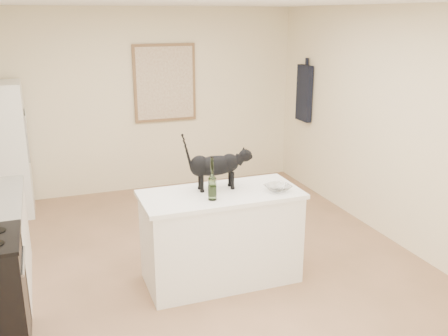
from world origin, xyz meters
The scene contains 14 objects.
floor centered at (0.00, 0.00, 0.00)m, with size 5.50×5.50×0.00m, color #A37657.
ceiling centered at (0.00, 0.00, 2.60)m, with size 5.50×5.50×0.00m, color white.
wall_back centered at (0.00, 2.75, 1.30)m, with size 4.50×4.50×0.00m, color beige.
wall_front centered at (0.00, -2.75, 1.30)m, with size 4.50×4.50×0.00m, color beige.
wall_right centered at (2.25, 0.00, 1.30)m, with size 5.50×5.50×0.00m, color beige.
island_base centered at (0.10, -0.20, 0.43)m, with size 1.44×0.67×0.86m, color white.
island_top centered at (0.10, -0.20, 0.88)m, with size 1.50×0.70×0.04m, color white.
artwork_frame centered at (0.30, 2.72, 1.55)m, with size 0.90×0.03×1.10m, color brown.
artwork_canvas centered at (0.30, 2.70, 1.55)m, with size 0.82×0.00×1.02m, color beige.
hanging_garment centered at (2.19, 2.05, 1.40)m, with size 0.08×0.34×0.80m, color black.
black_cat centered at (0.08, -0.09, 1.11)m, with size 0.60×0.18×0.42m, color black, non-canonical shape.
wine_bottle centered at (-0.04, -0.35, 1.08)m, with size 0.08×0.08×0.36m, color #3B6126.
glass_bowl centered at (0.62, -0.34, 0.93)m, with size 0.24×0.24×0.06m, color silver.
fridge_paper centered at (-1.60, 2.37, 1.27)m, with size 0.00×0.14×0.18m, color white.
Camera 1 is at (-1.39, -4.36, 2.49)m, focal length 40.34 mm.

